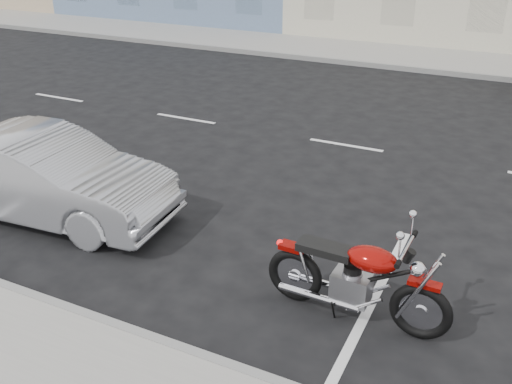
% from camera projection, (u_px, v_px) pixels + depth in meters
% --- Properties ---
extents(ground, '(120.00, 120.00, 0.00)m').
position_uv_depth(ground, '(443.00, 161.00, 11.29)').
color(ground, black).
rests_on(ground, ground).
extents(sidewalk_far, '(80.00, 3.40, 0.15)m').
position_uv_depth(sidewalk_far, '(341.00, 50.00, 20.27)').
color(sidewalk_far, gray).
rests_on(sidewalk_far, ground).
extents(curb_far, '(80.00, 0.12, 0.16)m').
position_uv_depth(curb_far, '(325.00, 60.00, 18.89)').
color(curb_far, gray).
rests_on(curb_far, ground).
extents(motorcycle, '(2.27, 0.75, 1.14)m').
position_uv_depth(motorcycle, '(425.00, 301.00, 6.34)').
color(motorcycle, black).
rests_on(motorcycle, ground).
extents(sedan_silver, '(4.31, 1.80, 1.39)m').
position_uv_depth(sedan_silver, '(45.00, 176.00, 8.95)').
color(sedan_silver, '#9FA1A7').
rests_on(sedan_silver, ground).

